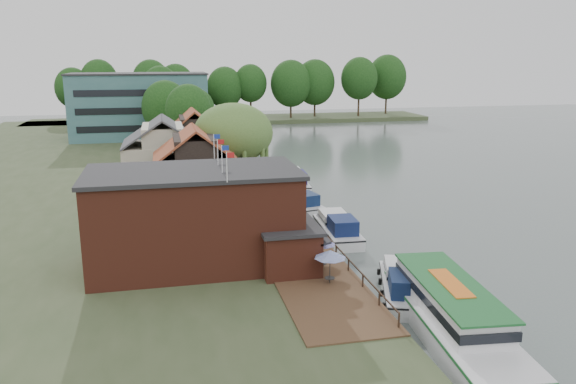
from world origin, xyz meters
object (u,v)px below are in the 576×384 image
cottage_b (164,155)px  pub (221,216)px  cruiser_0 (403,281)px  cruiser_1 (337,225)px  umbrella_4 (289,219)px  cruiser_2 (299,200)px  cottage_a (195,170)px  tour_boat (454,312)px  umbrella_1 (322,253)px  swan (392,310)px  cruiser_3 (293,178)px  umbrella_6 (278,203)px  willow (234,151)px  umbrella_5 (286,212)px  umbrella_3 (298,228)px  hotel_block (140,106)px  cottage_c (194,142)px  umbrella_2 (312,242)px  umbrella_0 (330,267)px

cottage_b → pub: bearing=-80.9°
cruiser_0 → cruiser_1: (-0.47, 13.47, 0.05)m
cruiser_1 → pub: bearing=-146.0°
umbrella_4 → cruiser_2: bearing=71.9°
cottage_a → tour_boat: (13.19, -27.92, -3.63)m
umbrella_1 → swan: 7.04m
umbrella_1 → pub: bearing=155.6°
cruiser_3 → umbrella_6: bearing=-104.3°
willow → umbrella_5: size_ratio=4.39×
umbrella_1 → swan: size_ratio=5.40×
umbrella_4 → cruiser_1: 4.87m
cottage_b → umbrella_6: size_ratio=4.00×
tour_boat → umbrella_3: bearing=114.3°
hotel_block → cottage_c: size_ratio=2.99×
cottage_a → cruiser_1: size_ratio=0.87×
umbrella_2 → umbrella_4: bearing=93.1°
cruiser_1 → tour_boat: bearing=-84.0°
umbrella_2 → tour_boat: size_ratio=0.16×
pub → umbrella_4: size_ratio=8.42×
willow → umbrella_4: (3.04, -14.02, -3.93)m
cruiser_3 → swan: bearing=-88.7°
umbrella_2 → cruiser_2: size_ratio=0.26×
umbrella_6 → cruiser_1: bearing=-48.4°
cruiser_0 → cruiser_1: size_ratio=0.97×
cruiser_0 → cruiser_1: cruiser_1 is taller
cruiser_3 → tour_boat: (0.46, -39.75, 0.32)m
umbrella_3 → cruiser_2: bearing=75.9°
hotel_block → cruiser_1: bearing=-73.3°
tour_boat → umbrella_2: bearing=118.7°
cottage_a → cruiser_1: (12.24, -8.30, -4.05)m
cottage_b → umbrella_4: size_ratio=4.04×
hotel_block → umbrella_1: bearing=-78.6°
willow → cruiser_1: bearing=-59.8°
cruiser_3 → hotel_block: bearing=118.1°
pub → cottage_a: (-1.00, 15.00, 0.60)m
umbrella_6 → hotel_block: bearing=104.0°
umbrella_5 → umbrella_4: bearing=-95.9°
cottage_a → cruiser_3: 17.81m
umbrella_4 → umbrella_5: same height
umbrella_1 → umbrella_0: bearing=-94.9°
cottage_b → cottage_c: bearing=66.0°
umbrella_4 → cruiser_1: umbrella_4 is taller
cottage_b → umbrella_1: size_ratio=4.04×
umbrella_1 → cruiser_0: umbrella_1 is taller
cottage_b → cruiser_2: 16.78m
pub → umbrella_5: 11.05m
cottage_a → cruiser_2: bearing=10.2°
cottage_a → umbrella_1: 20.02m
swan → cottage_b: bearing=112.3°
cruiser_3 → tour_boat: tour_boat is taller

